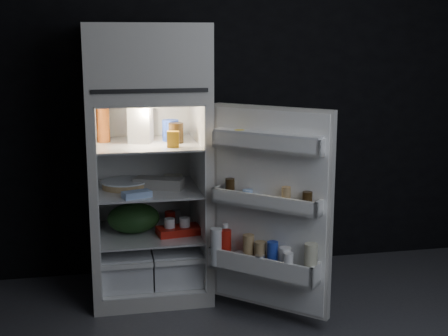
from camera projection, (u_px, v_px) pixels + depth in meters
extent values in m
cube|color=black|center=(231.00, 86.00, 4.49)|extent=(4.00, 0.00, 2.70)
cube|color=silver|center=(151.00, 284.00, 4.25)|extent=(0.76, 0.70, 0.10)
cube|color=silver|center=(94.00, 194.00, 4.05)|extent=(0.05, 0.70, 1.20)
cube|color=silver|center=(201.00, 189.00, 4.18)|extent=(0.05, 0.70, 1.20)
cube|color=white|center=(145.00, 180.00, 4.43)|extent=(0.66, 0.05, 1.20)
cube|color=silver|center=(146.00, 96.00, 3.98)|extent=(0.76, 0.70, 0.06)
cube|color=silver|center=(145.00, 58.00, 3.94)|extent=(0.76, 0.70, 0.42)
cube|color=black|center=(150.00, 91.00, 3.63)|extent=(0.68, 0.01, 0.02)
cube|color=white|center=(98.00, 195.00, 4.03)|extent=(0.01, 0.65, 1.20)
cube|color=white|center=(198.00, 190.00, 4.15)|extent=(0.01, 0.65, 1.20)
cube|color=white|center=(146.00, 101.00, 3.97)|extent=(0.66, 0.65, 0.01)
cube|color=white|center=(151.00, 278.00, 4.21)|extent=(0.66, 0.65, 0.01)
cube|color=white|center=(147.00, 144.00, 4.02)|extent=(0.65, 0.63, 0.01)
cube|color=white|center=(149.00, 189.00, 4.09)|extent=(0.65, 0.63, 0.01)
cube|color=white|center=(150.00, 233.00, 4.15)|extent=(0.65, 0.63, 0.01)
cube|color=white|center=(125.00, 262.00, 4.18)|extent=(0.32, 0.59, 0.22)
cube|color=white|center=(174.00, 259.00, 4.24)|extent=(0.32, 0.59, 0.22)
cube|color=white|center=(127.00, 266.00, 3.85)|extent=(0.32, 0.02, 0.03)
cube|color=white|center=(181.00, 263.00, 3.91)|extent=(0.32, 0.02, 0.03)
cube|color=#FFE5B2|center=(147.00, 106.00, 3.92)|extent=(0.14, 0.14, 0.02)
cube|color=silver|center=(271.00, 209.00, 3.68)|extent=(0.59, 0.55, 1.22)
cube|color=white|center=(269.00, 210.00, 3.66)|extent=(0.54, 0.49, 1.18)
cube|color=white|center=(267.00, 150.00, 3.55)|extent=(0.56, 0.53, 0.02)
cube|color=white|center=(264.00, 144.00, 3.51)|extent=(0.51, 0.47, 0.10)
cube|color=white|center=(321.00, 148.00, 3.37)|extent=(0.08, 0.08, 0.10)
cube|color=white|center=(217.00, 138.00, 3.71)|extent=(0.08, 0.08, 0.10)
cube|color=white|center=(266.00, 207.00, 3.61)|extent=(0.57, 0.53, 0.02)
cube|color=white|center=(262.00, 202.00, 3.57)|extent=(0.51, 0.47, 0.09)
cube|color=white|center=(319.00, 209.00, 3.44)|extent=(0.08, 0.09, 0.09)
cube|color=white|center=(217.00, 194.00, 3.77)|extent=(0.08, 0.09, 0.09)
cube|color=white|center=(263.00, 273.00, 3.68)|extent=(0.60, 0.56, 0.02)
cube|color=white|center=(258.00, 268.00, 3.62)|extent=(0.51, 0.47, 0.13)
cube|color=white|center=(315.00, 276.00, 3.50)|extent=(0.11, 0.12, 0.13)
cube|color=white|center=(216.00, 255.00, 3.83)|extent=(0.11, 0.12, 0.13)
cube|color=white|center=(267.00, 134.00, 3.53)|extent=(0.55, 0.51, 0.02)
cylinder|color=black|center=(273.00, 141.00, 3.52)|extent=(0.08, 0.08, 0.09)
cylinder|color=yellow|center=(239.00, 137.00, 3.63)|extent=(0.08, 0.08, 0.09)
cylinder|color=black|center=(307.00, 202.00, 3.47)|extent=(0.08, 0.08, 0.11)
cylinder|color=#A38456|center=(286.00, 197.00, 3.53)|extent=(0.07, 0.07, 0.12)
cylinder|color=#97B8EA|center=(247.00, 196.00, 3.66)|extent=(0.08, 0.08, 0.07)
cylinder|color=black|center=(230.00, 189.00, 3.72)|extent=(0.08, 0.08, 0.13)
cylinder|color=beige|center=(311.00, 263.00, 3.50)|extent=(0.11, 0.11, 0.23)
cylinder|color=white|center=(285.00, 262.00, 3.59)|extent=(0.10, 0.10, 0.18)
cylinder|color=#1F3BA9|center=(272.00, 258.00, 3.63)|extent=(0.09, 0.09, 0.20)
cylinder|color=#A38456|center=(260.00, 257.00, 3.67)|extent=(0.10, 0.10, 0.18)
cylinder|color=#A38456|center=(248.00, 252.00, 3.71)|extent=(0.10, 0.10, 0.21)
cylinder|color=#B5190F|center=(225.00, 247.00, 3.79)|extent=(0.10, 0.10, 0.21)
cylinder|color=white|center=(288.00, 267.00, 3.54)|extent=(0.08, 0.08, 0.16)
cylinder|color=#B8B8BC|center=(260.00, 265.00, 3.63)|extent=(0.08, 0.08, 0.12)
cylinder|color=#B8B8BC|center=(239.00, 261.00, 3.70)|extent=(0.08, 0.08, 0.11)
cylinder|color=silver|center=(216.00, 247.00, 3.77)|extent=(0.10, 0.10, 0.23)
cylinder|color=white|center=(225.00, 226.00, 3.76)|extent=(0.05, 0.05, 0.02)
cube|color=white|center=(140.00, 124.00, 4.02)|extent=(0.17, 0.17, 0.24)
cylinder|color=#1F3BA9|center=(171.00, 130.00, 4.10)|extent=(0.14, 0.14, 0.14)
cylinder|color=black|center=(176.00, 133.00, 4.02)|extent=(0.12, 0.12, 0.13)
cylinder|color=#BE581E|center=(103.00, 125.00, 4.04)|extent=(0.11, 0.11, 0.22)
cube|color=#C78617|center=(173.00, 139.00, 3.87)|extent=(0.08, 0.07, 0.10)
cube|color=gray|center=(159.00, 183.00, 4.07)|extent=(0.34, 0.24, 0.07)
cylinder|color=#A38456|center=(125.00, 185.00, 4.09)|extent=(0.38, 0.38, 0.04)
cube|color=#97B8EA|center=(137.00, 194.00, 3.85)|extent=(0.19, 0.14, 0.04)
cube|color=beige|center=(173.00, 179.00, 4.25)|extent=(0.14, 0.13, 0.05)
ellipsoid|color=#193815|center=(134.00, 218.00, 4.12)|extent=(0.40, 0.36, 0.20)
cube|color=#B5190F|center=(179.00, 231.00, 4.10)|extent=(0.30, 0.19, 0.05)
cylinder|color=#B5190F|center=(170.00, 218.00, 4.31)|extent=(0.09, 0.09, 0.09)
cylinder|color=#B8B8BC|center=(176.00, 216.00, 4.35)|extent=(0.09, 0.09, 0.09)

